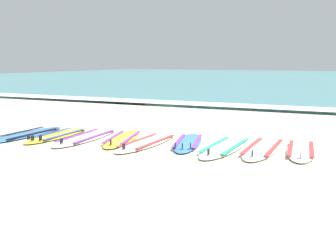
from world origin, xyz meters
TOP-DOWN VIEW (x-y plane):
  - ground_plane at (0.00, 0.00)m, footprint 80.00×80.00m
  - sea at (0.00, 36.51)m, footprint 80.00×60.00m
  - wave_foam_strip at (0.00, 7.19)m, footprint 80.00×1.36m
  - surfboard_0 at (-3.41, -0.52)m, footprint 0.68×2.43m
  - surfboard_1 at (-2.66, -0.30)m, footprint 0.72×2.30m
  - surfboard_2 at (-1.91, -0.21)m, footprint 0.86×2.58m
  - surfboard_3 at (-1.08, -0.02)m, footprint 1.15×2.31m
  - surfboard_4 at (-0.38, -0.17)m, footprint 0.62×2.42m
  - surfboard_5 at (0.40, 0.19)m, footprint 1.08×2.23m
  - surfboard_6 at (1.26, 0.08)m, footprint 0.64×2.49m
  - surfboard_7 at (1.97, 0.27)m, footprint 0.66×2.45m
  - surfboard_8 at (2.68, 0.40)m, footprint 0.80×2.21m

SIDE VIEW (x-z plane):
  - ground_plane at x=0.00m, z-range 0.00..0.00m
  - surfboard_2 at x=-1.91m, z-range -0.05..0.13m
  - surfboard_6 at x=1.26m, z-range -0.05..0.13m
  - surfboard_7 at x=1.97m, z-range -0.05..0.13m
  - surfboard_4 at x=-0.38m, z-range -0.05..0.13m
  - surfboard_0 at x=-3.41m, z-range -0.05..0.13m
  - surfboard_3 at x=-1.08m, z-range -0.05..0.13m
  - surfboard_8 at x=2.68m, z-range -0.05..0.13m
  - surfboard_1 at x=-2.66m, z-range -0.05..0.13m
  - surfboard_5 at x=0.40m, z-range -0.05..0.13m
  - sea at x=0.00m, z-range 0.00..0.10m
  - wave_foam_strip at x=0.00m, z-range 0.00..0.11m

